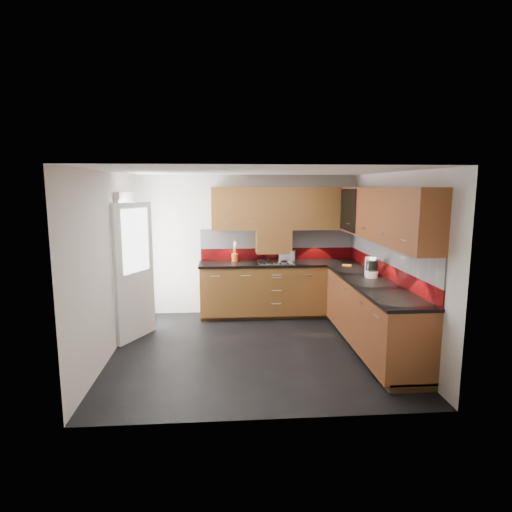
{
  "coord_description": "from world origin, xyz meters",
  "views": [
    {
      "loc": [
        -0.4,
        -5.57,
        2.21
      ],
      "look_at": [
        0.07,
        0.65,
        1.19
      ],
      "focal_mm": 30.0,
      "sensor_mm": 36.0,
      "label": 1
    }
  ],
  "objects": [
    {
      "name": "glass_cabinet",
      "position": [
        1.71,
        1.07,
        1.87
      ],
      "size": [
        0.32,
        0.8,
        0.66
      ],
      "color": "black",
      "rests_on": "room"
    },
    {
      "name": "orange_cloth",
      "position": [
        1.58,
        1.08,
        0.95
      ],
      "size": [
        0.17,
        0.16,
        0.02
      ],
      "primitive_type": "cube",
      "rotation": [
        0.0,
        0.0,
        -0.34
      ],
      "color": "orange",
      "rests_on": "countertop"
    },
    {
      "name": "room",
      "position": [
        0.0,
        0.0,
        1.5
      ],
      "size": [
        4.0,
        3.8,
        2.64
      ],
      "color": "black"
    },
    {
      "name": "food_processor",
      "position": [
        1.67,
        0.17,
        1.07
      ],
      "size": [
        0.18,
        0.18,
        0.29
      ],
      "color": "white",
      "rests_on": "countertop"
    },
    {
      "name": "backsplash",
      "position": [
        1.28,
        0.93,
        1.21
      ],
      "size": [
        2.7,
        3.2,
        0.54
      ],
      "color": "maroon",
      "rests_on": "countertop"
    },
    {
      "name": "toaster",
      "position": [
        0.68,
        1.56,
        1.03
      ],
      "size": [
        0.3,
        0.23,
        0.2
      ],
      "color": "silver",
      "rests_on": "countertop"
    },
    {
      "name": "back_door",
      "position": [
        -1.78,
        0.75,
        1.03
      ],
      "size": [
        0.42,
        1.19,
        2.04
      ],
      "color": "white",
      "rests_on": "room"
    },
    {
      "name": "paper_towel",
      "position": [
        1.67,
        0.26,
        1.08
      ],
      "size": [
        0.16,
        0.16,
        0.28
      ],
      "primitive_type": "cylinder",
      "rotation": [
        0.0,
        0.0,
        -0.26
      ],
      "color": "white",
      "rests_on": "countertop"
    },
    {
      "name": "utensil_pot",
      "position": [
        -0.22,
        1.63,
        1.03
      ],
      "size": [
        0.11,
        0.11,
        0.38
      ],
      "color": "#C94912",
      "rests_on": "countertop"
    },
    {
      "name": "gas_hob",
      "position": [
        0.45,
        1.47,
        0.95
      ],
      "size": [
        0.56,
        0.49,
        0.04
      ],
      "color": "silver",
      "rests_on": "countertop"
    },
    {
      "name": "extractor_hood",
      "position": [
        0.45,
        1.64,
        1.28
      ],
      "size": [
        0.6,
        0.33,
        0.4
      ],
      "primitive_type": "cube",
      "color": "#5A2C14",
      "rests_on": "room"
    },
    {
      "name": "countertop",
      "position": [
        1.05,
        0.7,
        0.92
      ],
      "size": [
        2.72,
        3.22,
        0.04
      ],
      "color": "black",
      "rests_on": "base_cabinets"
    },
    {
      "name": "base_cabinets",
      "position": [
        1.07,
        0.72,
        0.44
      ],
      "size": [
        2.7,
        3.2,
        0.95
      ],
      "color": "#5A2C14",
      "rests_on": "room"
    },
    {
      "name": "upper_cabinets",
      "position": [
        1.23,
        0.78,
        1.84
      ],
      "size": [
        2.5,
        3.2,
        0.72
      ],
      "color": "#5A2C14",
      "rests_on": "room"
    }
  ]
}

